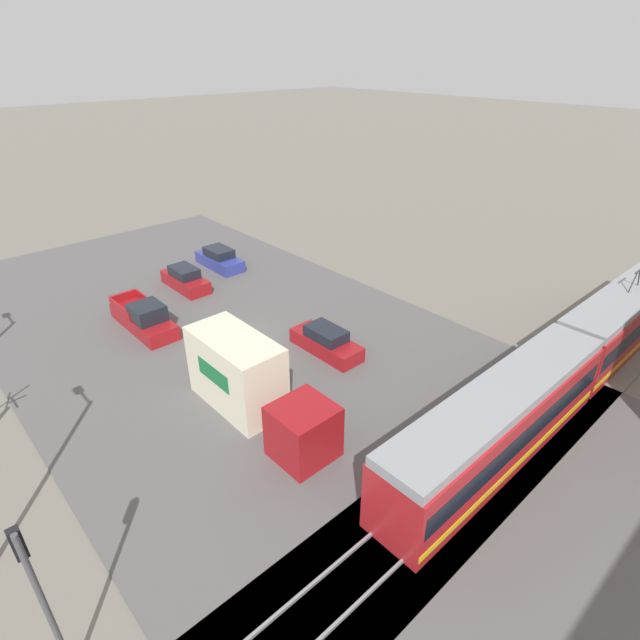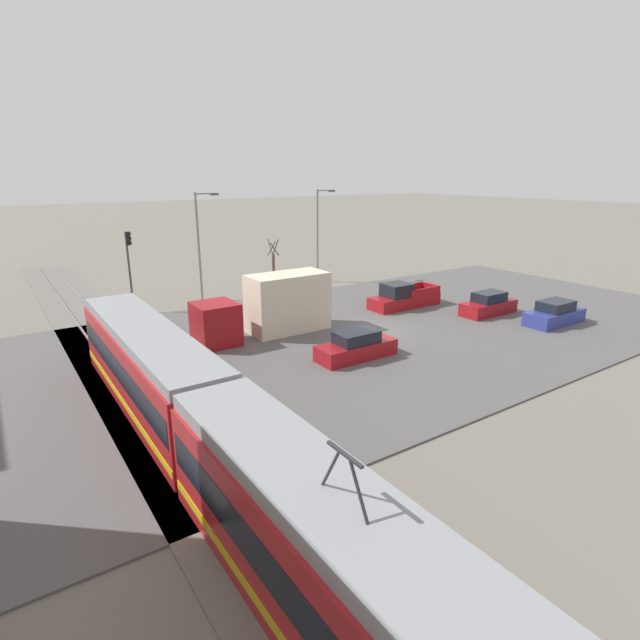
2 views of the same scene
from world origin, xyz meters
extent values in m
plane|color=slate|center=(0.00, 0.00, 0.00)|extent=(320.00, 320.00, 0.00)
cube|color=#565454|center=(0.00, 0.00, 0.04)|extent=(23.43, 48.76, 0.08)
cube|color=slate|center=(0.00, 15.24, 0.04)|extent=(75.07, 4.40, 0.08)
cube|color=gray|center=(0.00, 14.52, 0.15)|extent=(73.57, 0.10, 0.14)
cube|color=gray|center=(0.00, 15.96, 0.15)|extent=(73.57, 0.10, 0.14)
cube|color=#B21E23|center=(-16.73, 15.24, 1.62)|extent=(13.67, 2.60, 3.09)
cube|color=black|center=(-16.73, 15.24, 1.99)|extent=(13.26, 2.63, 1.03)
cube|color=gold|center=(-16.73, 15.24, 0.67)|extent=(13.53, 2.64, 0.29)
cube|color=gray|center=(-16.73, 15.24, 3.39)|extent=(13.67, 2.40, 0.44)
cube|color=#B21E23|center=(-2.72, 15.24, 1.62)|extent=(13.67, 2.60, 3.09)
cube|color=black|center=(-2.72, 15.24, 1.99)|extent=(13.26, 2.63, 1.03)
cube|color=gold|center=(-2.72, 15.24, 0.67)|extent=(13.53, 2.64, 0.29)
cube|color=gray|center=(-2.72, 15.24, 3.39)|extent=(13.67, 2.40, 0.44)
cylinder|color=#2D2D33|center=(-17.18, 15.24, 4.16)|extent=(0.66, 0.07, 1.15)
cylinder|color=#2D2D33|center=(-16.28, 15.24, 4.16)|extent=(0.66, 0.07, 1.15)
cube|color=#2D2D33|center=(-16.73, 15.24, 4.71)|extent=(1.10, 0.08, 0.06)
cube|color=maroon|center=(3.22, 9.74, 1.34)|extent=(2.49, 2.39, 2.51)
cube|color=beige|center=(3.22, 4.81, 1.93)|extent=(2.49, 5.08, 3.70)
cube|color=#196B38|center=(4.47, 4.81, 2.30)|extent=(0.02, 2.54, 0.92)
cube|color=maroon|center=(3.33, -5.48, 0.53)|extent=(1.95, 5.79, 0.91)
cube|color=black|center=(3.33, -4.67, 1.48)|extent=(1.79, 1.97, 0.98)
cube|color=maroon|center=(4.23, -6.70, 1.25)|extent=(0.12, 2.90, 0.53)
cube|color=maroon|center=(2.44, -6.70, 1.25)|extent=(0.12, 2.90, 0.53)
cube|color=maroon|center=(3.33, -8.27, 1.25)|extent=(1.79, 0.23, 0.53)
cube|color=red|center=(4.09, -8.35, 0.80)|extent=(0.14, 0.04, 0.18)
cube|color=navy|center=(-5.59, -10.81, 0.53)|extent=(1.83, 4.56, 0.91)
cube|color=black|center=(-5.59, -10.81, 1.32)|extent=(1.58, 2.37, 0.67)
cube|color=maroon|center=(-3.21, 4.27, 0.52)|extent=(1.72, 4.59, 0.88)
cube|color=black|center=(-3.21, 4.27, 1.28)|extent=(1.48, 2.39, 0.64)
cube|color=maroon|center=(-1.57, -9.07, 0.54)|extent=(1.71, 4.42, 0.93)
cube|color=black|center=(-1.57, -9.07, 1.35)|extent=(1.47, 2.30, 0.68)
cylinder|color=#47474C|center=(13.66, 11.89, 2.93)|extent=(0.16, 0.16, 5.86)
cube|color=black|center=(13.66, 11.71, 5.38)|extent=(0.28, 0.22, 0.95)
sphere|color=red|center=(13.66, 11.59, 5.70)|extent=(0.18, 0.18, 0.18)
sphere|color=#3C2C06|center=(13.66, 11.59, 5.38)|extent=(0.18, 0.18, 0.18)
sphere|color=black|center=(13.66, 11.59, 5.06)|extent=(0.18, 0.18, 0.18)
cylinder|color=brown|center=(14.01, -0.13, 1.57)|extent=(0.24, 0.24, 3.13)
cylinder|color=brown|center=(14.26, -0.13, 3.63)|extent=(0.09, 0.88, 1.21)
cylinder|color=brown|center=(14.01, 0.12, 3.74)|extent=(1.06, 0.09, 1.46)
cylinder|color=brown|center=(13.76, -0.13, 3.63)|extent=(0.09, 0.88, 1.21)
cylinder|color=brown|center=(14.01, -0.38, 3.74)|extent=(1.06, 0.09, 1.46)
cylinder|color=gray|center=(14.36, 6.32, 4.21)|extent=(0.20, 0.20, 8.43)
cylinder|color=gray|center=(14.36, 5.52, 8.31)|extent=(0.12, 1.60, 0.12)
cube|color=#515156|center=(14.36, 4.77, 8.25)|extent=(0.36, 0.60, 0.18)
cylinder|color=gray|center=(14.92, -5.30, 4.22)|extent=(0.20, 0.20, 8.43)
cylinder|color=gray|center=(14.92, -6.10, 8.31)|extent=(0.12, 1.60, 0.12)
cube|color=#515156|center=(14.92, -6.85, 8.25)|extent=(0.36, 0.60, 0.18)
camera|label=1|loc=(13.63, 22.20, 15.58)|focal=28.00mm
camera|label=2|loc=(-23.47, 20.37, 9.91)|focal=28.00mm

